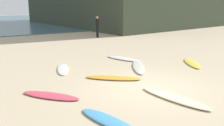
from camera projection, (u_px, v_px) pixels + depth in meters
The scene contains 10 objects.
ground_plane at pixel (149, 88), 8.60m from camera, with size 120.00×120.00×0.00m, color #C6B28E.
surfboard_0 at pixel (113, 78), 9.58m from camera, with size 0.54×2.15×0.09m, color orange.
surfboard_1 at pixel (174, 98), 7.55m from camera, with size 0.54×2.46×0.09m, color #F8EDBC.
surfboard_2 at pixel (139, 67), 11.24m from camera, with size 0.51×2.50×0.09m, color silver.
surfboard_3 at pixel (51, 96), 7.76m from camera, with size 0.53×2.00×0.08m, color #E0485B.
surfboard_4 at pixel (192, 63), 11.96m from camera, with size 0.52×2.10×0.08m, color yellow.
surfboard_5 at pixel (123, 59), 12.93m from camera, with size 0.58×2.04×0.09m, color white.
surfboard_6 at pixel (108, 121), 6.10m from camera, with size 0.49×1.93×0.08m, color #4AA0DD.
surfboard_7 at pixel (63, 69), 10.91m from camera, with size 0.49×2.04×0.07m, color white.
beachgoer_near at pixel (97, 26), 21.10m from camera, with size 0.33×0.34×1.79m.
Camera 1 is at (-5.50, -6.17, 2.84)m, focal length 39.92 mm.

